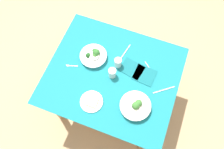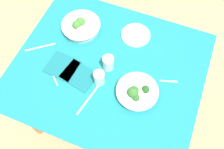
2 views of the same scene
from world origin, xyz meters
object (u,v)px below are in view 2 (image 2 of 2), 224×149
Objects in this scene: table_knife_right at (40,47)px; fork_by_far_bowl at (54,78)px; table_knife_left at (88,100)px; fork_by_near_bowl at (169,81)px; broccoli_bowl_near at (137,92)px; napkin_folded_upper at (79,75)px; napkin_folded_lower at (62,66)px; water_glass_center at (99,78)px; bread_side_plate at (136,35)px; broccoli_bowl_far at (81,26)px; water_glass_side at (109,63)px.

fork_by_far_bowl is at bearing -79.05° from table_knife_right.
fork_by_far_bowl is at bearing 88.88° from table_knife_left.
fork_by_near_bowl is 0.50m from table_knife_left.
broccoli_bowl_near is 1.24× the size of napkin_folded_upper.
napkin_folded_lower is at bearing 171.01° from napkin_folded_upper.
table_knife_left is (-0.02, -0.14, -0.05)m from water_glass_center.
broccoli_bowl_near is at bearing -153.00° from fork_by_near_bowl.
water_glass_center is 0.14m from table_knife_left.
bread_side_plate is 2.23× the size of fork_by_far_bowl.
broccoli_bowl_far reaches higher than broccoli_bowl_near.
broccoli_bowl_far is 1.29× the size of table_knife_right.
broccoli_bowl_near is at bearing -129.15° from fork_by_far_bowl.
napkin_folded_lower is at bearing 175.64° from fork_by_near_bowl.
broccoli_bowl_near is 2.44× the size of water_glass_side.
water_glass_center is 0.98× the size of water_glass_side.
table_knife_left is (-0.25, -0.14, -0.03)m from broccoli_bowl_near.
water_glass_center is at bearing -179.07° from broccoli_bowl_near.
bread_side_plate is 0.55m from table_knife_left.
water_glass_side is 0.54× the size of napkin_folded_lower.
water_glass_side is (0.28, -0.21, 0.02)m from broccoli_bowl_far.
water_glass_center reaches higher than table_knife_right.
bread_side_plate is 0.60m from fork_by_far_bowl.
napkin_folded_upper is at bearing -118.22° from bread_side_plate.
bread_side_plate is 0.97× the size of napkin_folded_upper.
water_glass_center is 0.42m from fork_by_near_bowl.
broccoli_bowl_near is 0.23m from water_glass_center.
napkin_folded_lower is (0.20, -0.08, 0.00)m from table_knife_right.
water_glass_side is (-0.08, -0.29, 0.04)m from bread_side_plate.
napkin_folded_upper is at bearing -179.49° from fork_by_near_bowl.
fork_by_far_bowl is 0.44× the size of napkin_folded_upper.
water_glass_center is (-0.09, -0.41, 0.04)m from bread_side_plate.
water_glass_side reaches higher than broccoli_bowl_far.
fork_by_far_bowl is 0.40× the size of table_knife_left.
bread_side_plate is at bearing 109.69° from broccoli_bowl_near.
napkin_folded_upper is at bearing -67.15° from broccoli_bowl_far.
napkin_folded_upper is at bearing -176.14° from water_glass_center.
broccoli_bowl_far reaches higher than napkin_folded_lower.
napkin_folded_upper is at bearing -140.04° from water_glass_side.
broccoli_bowl_far is 0.35m from water_glass_side.
bread_side_plate is (-0.14, 0.40, -0.02)m from broccoli_bowl_near.
water_glass_side is at bearing -34.59° from table_knife_right.
table_knife_left is (0.25, -0.05, -0.00)m from fork_by_far_bowl.
water_glass_center is 0.50× the size of napkin_folded_upper.
table_knife_left is at bearing -151.08° from fork_by_far_bowl.
water_glass_side is 0.46× the size of table_knife_left.
bread_side_plate reaches higher than napkin_folded_upper.
broccoli_bowl_far is 0.30m from table_knife_right.
table_knife_right is at bearing 0.13° from fork_by_far_bowl.
bread_side_plate is 1.92× the size of water_glass_side.
fork_by_near_bowl is 0.55m from napkin_folded_upper.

